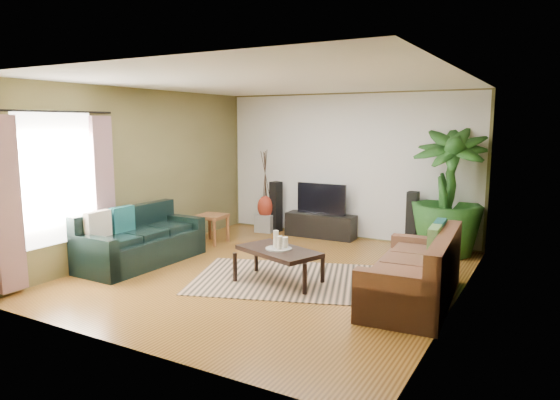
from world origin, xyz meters
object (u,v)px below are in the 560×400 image
Objects in this scene: coffee_table at (279,266)px; potted_plant at (447,192)px; speaker_left at (276,207)px; sofa_left at (142,236)px; pedestal at (265,223)px; vase at (265,207)px; side_table at (212,229)px; tv_stand at (321,225)px; speaker_right at (412,220)px; television at (321,199)px; sofa_right at (413,267)px.

potted_plant reaches higher than coffee_table.
potted_plant is at bearing 11.14° from speaker_left.
sofa_left is 2.94m from pedestal.
potted_plant is (3.31, -0.16, 0.54)m from speaker_left.
side_table is at bearing -105.52° from vase.
tv_stand is at bearing 42.09° from side_table.
vase is 0.85× the size of side_table.
speaker_right is (2.71, 0.00, -0.01)m from speaker_left.
speaker_left is (-0.99, 0.00, -0.23)m from television.
speaker_left is 1.94× the size of side_table.
sofa_right is 2.70m from speaker_right.
speaker_right is at bearing 89.02° from coffee_table.
sofa_right is at bearing -23.69° from speaker_left.
speaker_left reaches higher than speaker_right.
side_table reaches higher than coffee_table.
sofa_right is at bearing -34.91° from vase.
tv_stand is at bearing 4.54° from vase.
television reaches higher than side_table.
pedestal is (0.48, 2.89, -0.25)m from sofa_left.
television is 2.12m from side_table.
potted_plant is 4.02× the size of side_table.
coffee_table is at bearing -110.13° from speaker_right.
coffee_table is at bearing -55.81° from vase.
sofa_left is 3.89× the size of side_table.
vase is at bearing -174.49° from television.
potted_plant is 3.53m from vase.
television is 2.23× the size of vase.
tv_stand is 2.59× the size of side_table.
pedestal is (-1.17, -0.11, -0.56)m from television.
television is 0.98× the size of speaker_left.
speaker_right is at bearing -169.36° from sofa_right.
speaker_right is (1.07, 2.80, 0.26)m from coffee_table.
pedestal is (-2.89, -0.11, -0.32)m from speaker_right.
vase is (-1.17, -0.11, -0.23)m from television.
pedestal is at bearing 179.32° from potted_plant.
tv_stand is 0.51m from television.
sofa_left is 1.00× the size of sofa_right.
sofa_right is 4.38m from pedestal.
side_table is at bearing -111.28° from sofa_right.
sofa_left is 4.08m from sofa_right.
speaker_right is at bearing -47.26° from sofa_left.
television is 2.85× the size of pedestal.
tv_stand is 1.20m from vase.
vase is (-1.17, -0.09, 0.28)m from tv_stand.
pedestal is (-3.58, 2.50, -0.25)m from sofa_right.
television is at bearing 13.77° from speaker_left.
television is at bearing 42.50° from side_table.
coffee_table is (-1.76, -0.18, -0.19)m from sofa_right.
speaker_right reaches higher than side_table.
coffee_table reaches higher than pedestal.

